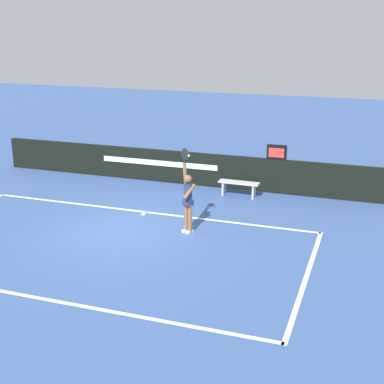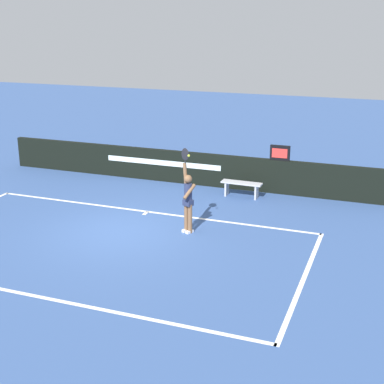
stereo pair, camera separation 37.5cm
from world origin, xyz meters
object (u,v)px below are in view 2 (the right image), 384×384
speed_display (280,153)px  tennis_player (188,198)px  tennis_ball (189,156)px  courtside_bench_near (242,186)px

speed_display → tennis_player: tennis_player is taller
tennis_ball → courtside_bench_near: (0.42, 3.81, -1.87)m
speed_display → tennis_ball: bearing=-107.7°
speed_display → courtside_bench_near: (-1.06, -0.85, -1.03)m
tennis_player → speed_display: bearing=70.1°
speed_display → tennis_player: bearing=-109.9°
speed_display → tennis_player: (-1.60, -4.43, -0.43)m
speed_display → tennis_player: 4.73m
speed_display → courtside_bench_near: bearing=-141.3°
tennis_player → courtside_bench_near: tennis_player is taller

